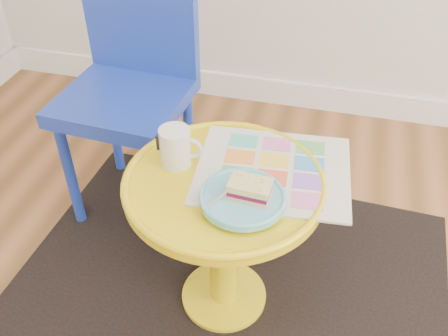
% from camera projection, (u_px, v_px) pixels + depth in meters
% --- Properties ---
extents(room_walls, '(4.00, 4.00, 4.00)m').
position_uv_depth(room_walls, '(115.00, 227.00, 1.66)').
color(room_walls, silver).
rests_on(room_walls, ground).
extents(rug, '(1.35, 1.16, 0.01)m').
position_uv_depth(rug, '(224.00, 297.00, 1.51)').
color(rug, black).
rests_on(rug, ground).
extents(side_table, '(0.50, 0.50, 0.47)m').
position_uv_depth(side_table, '(224.00, 219.00, 1.30)').
color(side_table, yellow).
rests_on(side_table, ground).
extents(chair, '(0.40, 0.40, 0.85)m').
position_uv_depth(chair, '(131.00, 75.00, 1.58)').
color(chair, '#1934A8').
rests_on(chair, ground).
extents(newspaper, '(0.40, 0.35, 0.01)m').
position_uv_depth(newspaper, '(273.00, 170.00, 1.24)').
color(newspaper, silver).
rests_on(newspaper, side_table).
extents(mug, '(0.11, 0.08, 0.10)m').
position_uv_depth(mug, '(176.00, 146.00, 1.23)').
color(mug, silver).
rests_on(mug, side_table).
extents(plate, '(0.20, 0.20, 0.02)m').
position_uv_depth(plate, '(243.00, 199.00, 1.13)').
color(plate, '#5FB6C9').
rests_on(plate, newspaper).
extents(cake_slice, '(0.10, 0.07, 0.04)m').
position_uv_depth(cake_slice, '(250.00, 189.00, 1.12)').
color(cake_slice, '#D3BC8C').
rests_on(cake_slice, plate).
extents(fork, '(0.08, 0.13, 0.00)m').
position_uv_depth(fork, '(228.00, 192.00, 1.14)').
color(fork, silver).
rests_on(fork, plate).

